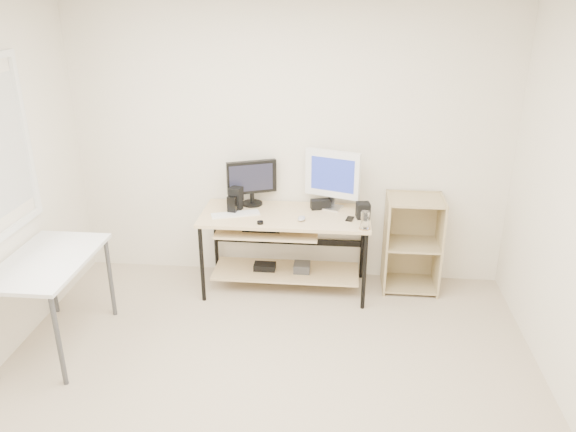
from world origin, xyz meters
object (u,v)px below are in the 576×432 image
at_px(desk, 283,235).
at_px(shelf_unit, 412,242).
at_px(audio_controller, 232,205).
at_px(side_table, 48,269).
at_px(white_imac, 333,176).
at_px(black_monitor, 252,180).

xyz_separation_m(desk, shelf_unit, (1.18, 0.16, -0.09)).
bearing_deg(shelf_unit, audio_controller, -173.31).
height_order(side_table, white_imac, white_imac).
height_order(desk, audio_controller, audio_controller).
bearing_deg(shelf_unit, side_table, -156.67).
height_order(side_table, audio_controller, audio_controller).
bearing_deg(white_imac, side_table, -130.21).
bearing_deg(side_table, white_imac, 30.67).
height_order(side_table, shelf_unit, shelf_unit).
distance_m(desk, side_table, 1.97).
relative_size(shelf_unit, black_monitor, 2.03).
height_order(shelf_unit, black_monitor, black_monitor).
distance_m(desk, white_imac, 0.70).
relative_size(desk, side_table, 1.50).
distance_m(side_table, white_imac, 2.46).
relative_size(side_table, shelf_unit, 1.11).
xyz_separation_m(shelf_unit, black_monitor, (-1.48, 0.04, 0.54)).
bearing_deg(black_monitor, audio_controller, -143.04).
xyz_separation_m(side_table, shelf_unit, (2.83, 1.22, -0.22)).
distance_m(side_table, audio_controller, 1.59).
relative_size(side_table, white_imac, 1.85).
bearing_deg(white_imac, audio_controller, -147.63).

